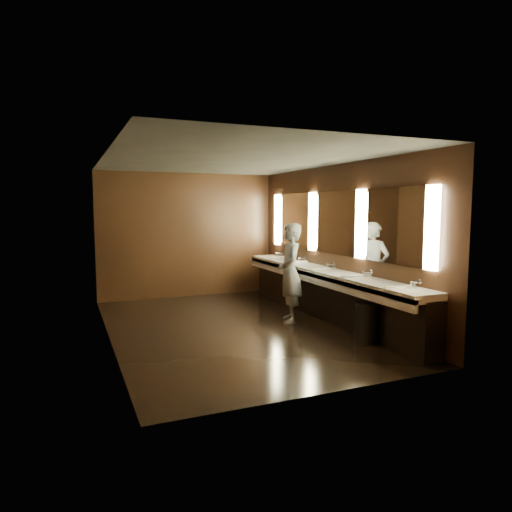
{
  "coord_description": "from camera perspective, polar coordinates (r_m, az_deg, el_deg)",
  "views": [
    {
      "loc": [
        -2.58,
        -7.12,
        2.01
      ],
      "look_at": [
        0.42,
        0.0,
        1.2
      ],
      "focal_mm": 32.0,
      "sensor_mm": 36.0,
      "label": 1
    }
  ],
  "objects": [
    {
      "name": "wall_back",
      "position": [
        10.46,
        -8.51,
        2.57
      ],
      "size": [
        4.0,
        0.02,
        2.8
      ],
      "primitive_type": "cube",
      "color": "black",
      "rests_on": "floor"
    },
    {
      "name": "trash_bin",
      "position": [
        7.12,
        13.83,
        -8.07
      ],
      "size": [
        0.46,
        0.46,
        0.61
      ],
      "primitive_type": "cylinder",
      "rotation": [
        0.0,
        0.0,
        -0.19
      ],
      "color": "black",
      "rests_on": "floor"
    },
    {
      "name": "wall_left",
      "position": [
        7.17,
        -18.1,
        0.8
      ],
      "size": [
        0.02,
        6.0,
        2.8
      ],
      "primitive_type": "cube",
      "color": "black",
      "rests_on": "floor"
    },
    {
      "name": "floor",
      "position": [
        7.84,
        -2.84,
        -8.89
      ],
      "size": [
        6.0,
        6.0,
        0.0
      ],
      "primitive_type": "plane",
      "color": "black",
      "rests_on": "ground"
    },
    {
      "name": "person",
      "position": [
        8.08,
        4.3,
        -2.11
      ],
      "size": [
        0.61,
        0.74,
        1.75
      ],
      "primitive_type": "imported",
      "rotation": [
        0.0,
        0.0,
        -1.91
      ],
      "color": "#87ABCA",
      "rests_on": "floor"
    },
    {
      "name": "mirror_band",
      "position": [
        8.46,
        9.84,
        4.13
      ],
      "size": [
        0.06,
        5.03,
        1.15
      ],
      "color": "#FFF6BB",
      "rests_on": "wall_right"
    },
    {
      "name": "sink_counter",
      "position": [
        8.49,
        8.62,
        -4.36
      ],
      "size": [
        0.55,
        5.4,
        1.01
      ],
      "color": "black",
      "rests_on": "floor"
    },
    {
      "name": "ceiling",
      "position": [
        7.61,
        -2.96,
        11.92
      ],
      "size": [
        4.0,
        6.0,
        0.02
      ],
      "primitive_type": "cube",
      "color": "#2D2D2B",
      "rests_on": "wall_back"
    },
    {
      "name": "wall_right",
      "position": [
        8.49,
        9.91,
        1.77
      ],
      "size": [
        0.02,
        6.0,
        2.8
      ],
      "primitive_type": "cube",
      "color": "black",
      "rests_on": "floor"
    },
    {
      "name": "wall_front",
      "position": [
        4.9,
        9.15,
        -1.27
      ],
      "size": [
        4.0,
        0.02,
        2.8
      ],
      "primitive_type": "cube",
      "color": "black",
      "rests_on": "floor"
    }
  ]
}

